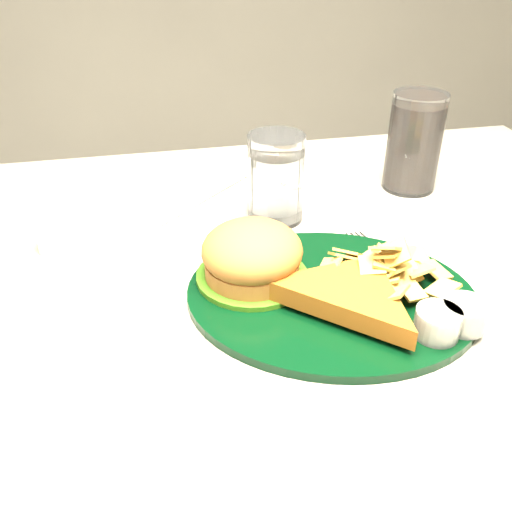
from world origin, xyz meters
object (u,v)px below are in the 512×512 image
at_px(water_glass, 276,178).
at_px(fork_napkin, 394,286).
at_px(cola_glass, 414,142).
at_px(table, 238,481).
at_px(dinner_plate, 333,272).

relative_size(water_glass, fork_napkin, 0.68).
xyz_separation_m(water_glass, cola_glass, (0.22, 0.05, 0.01)).
height_order(table, water_glass, water_glass).
bearing_deg(table, cola_glass, 30.71).
height_order(table, dinner_plate, dinner_plate).
bearing_deg(dinner_plate, fork_napkin, 19.33).
relative_size(table, dinner_plate, 3.86).
height_order(water_glass, fork_napkin, water_glass).
xyz_separation_m(dinner_plate, water_glass, (-0.01, 0.19, 0.02)).
distance_m(dinner_plate, water_glass, 0.20).
distance_m(dinner_plate, cola_glass, 0.32).
bearing_deg(dinner_plate, table, 161.24).
bearing_deg(cola_glass, water_glass, -166.00).
bearing_deg(cola_glass, dinner_plate, -129.37).
bearing_deg(cola_glass, fork_napkin, -117.79).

